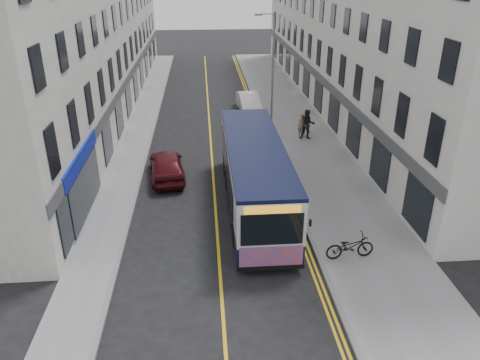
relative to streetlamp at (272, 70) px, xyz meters
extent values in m
plane|color=black|center=(-4.17, -14.00, -4.38)|extent=(140.00, 140.00, 0.00)
cube|color=gray|center=(2.08, -2.00, -4.32)|extent=(4.50, 64.00, 0.12)
cube|color=gray|center=(-9.17, -2.00, -4.32)|extent=(2.00, 64.00, 0.12)
cube|color=slate|center=(-0.17, -2.00, -4.32)|extent=(0.18, 64.00, 0.13)
cube|color=slate|center=(-8.17, -2.00, -4.32)|extent=(0.18, 64.00, 0.13)
cube|color=yellow|center=(-4.17, -2.00, -4.38)|extent=(0.12, 64.00, 0.01)
cube|color=yellow|center=(-0.62, -2.00, -4.38)|extent=(0.10, 64.00, 0.01)
cube|color=yellow|center=(-0.42, -2.00, -4.38)|extent=(0.10, 64.00, 0.01)
cube|color=silver|center=(7.33, 7.00, 2.12)|extent=(6.00, 46.00, 13.00)
cube|color=silver|center=(-13.17, 7.00, 2.12)|extent=(6.00, 46.00, 13.00)
cylinder|color=gray|center=(0.08, 0.00, -0.38)|extent=(0.14, 0.14, 8.00)
cylinder|color=gray|center=(-0.42, 0.00, 3.52)|extent=(1.00, 0.08, 0.08)
cube|color=gray|center=(-0.92, 0.00, 3.47)|extent=(0.50, 0.18, 0.12)
cube|color=black|center=(-2.27, -10.81, -3.57)|extent=(2.54, 11.20, 0.92)
cube|color=#B3B6BA|center=(-2.27, -10.81, -2.19)|extent=(2.54, 11.20, 1.83)
cube|color=black|center=(-2.27, -10.81, -1.20)|extent=(2.56, 11.20, 0.16)
cube|color=black|center=(-3.56, -10.20, -2.40)|extent=(0.04, 8.75, 1.17)
cube|color=black|center=(-0.98, -10.20, -2.40)|extent=(0.04, 8.75, 1.17)
cube|color=black|center=(-2.27, -16.43, -2.30)|extent=(2.29, 0.04, 1.27)
cube|color=#E54313|center=(-2.27, -16.43, -3.52)|extent=(2.39, 0.04, 0.97)
cube|color=orange|center=(-2.27, -16.44, -1.48)|extent=(2.04, 0.04, 0.28)
cylinder|color=black|center=(-3.42, -14.17, -3.87)|extent=(0.28, 1.02, 1.02)
cylinder|color=black|center=(-1.12, -14.17, -3.87)|extent=(0.28, 1.02, 1.02)
cylinder|color=black|center=(-3.42, -8.57, -3.87)|extent=(0.28, 1.02, 1.02)
cylinder|color=black|center=(-1.12, -8.57, -3.87)|extent=(0.28, 1.02, 1.02)
cylinder|color=black|center=(-3.42, -6.74, -3.87)|extent=(0.28, 1.02, 1.02)
cylinder|color=black|center=(-1.12, -6.74, -3.87)|extent=(0.28, 1.02, 1.02)
imported|color=black|center=(1.01, -15.57, -3.74)|extent=(2.02, 0.86, 1.04)
imported|color=olive|center=(1.96, -1.41, -3.45)|extent=(0.70, 0.59, 1.62)
imported|color=black|center=(2.24, -1.78, -3.26)|extent=(1.00, 0.80, 2.00)
imported|color=silver|center=(-0.97, 5.25, -3.65)|extent=(1.80, 4.52, 1.46)
imported|color=#4F0D14|center=(-6.70, -7.01, -3.62)|extent=(2.33, 4.64, 1.52)
camera|label=1|loc=(-4.60, -30.80, 6.45)|focal=35.00mm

